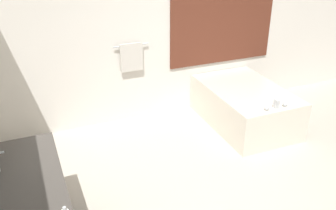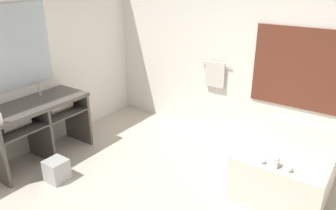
# 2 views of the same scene
# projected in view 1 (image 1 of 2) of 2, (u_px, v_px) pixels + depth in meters

# --- Properties ---
(ground_plane) EXTENTS (16.00, 16.00, 0.00)m
(ground_plane) POSITION_uv_depth(u_px,v_px,m) (224.00, 204.00, 3.94)
(ground_plane) COLOR beige
(ground_plane) RESTS_ON ground
(wall_back_with_blinds) EXTENTS (7.40, 0.13, 2.70)m
(wall_back_with_blinds) POSITION_uv_depth(u_px,v_px,m) (152.00, 28.00, 5.20)
(wall_back_with_blinds) COLOR white
(wall_back_with_blinds) RESTS_ON ground_plane
(vanity_counter) EXTENTS (0.62, 1.37, 0.85)m
(vanity_counter) POSITION_uv_depth(u_px,v_px,m) (27.00, 201.00, 3.06)
(vanity_counter) COLOR #4C4742
(vanity_counter) RESTS_ON ground_plane
(bathtub) EXTENTS (0.99, 1.53, 0.68)m
(bathtub) POSITION_uv_depth(u_px,v_px,m) (245.00, 104.00, 5.38)
(bathtub) COLOR silver
(bathtub) RESTS_ON ground_plane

